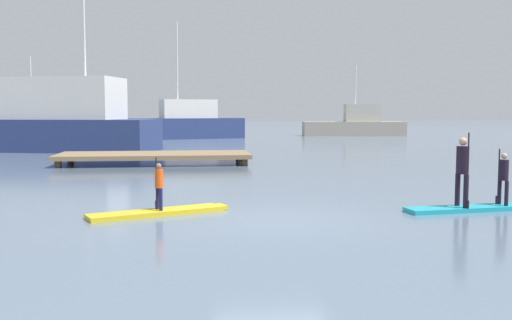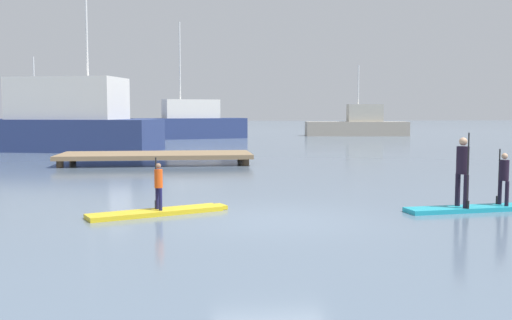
# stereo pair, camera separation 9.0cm
# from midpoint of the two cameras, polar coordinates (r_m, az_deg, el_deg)

# --- Properties ---
(ground_plane) EXTENTS (240.00, 240.00, 0.00)m
(ground_plane) POSITION_cam_midpoint_polar(r_m,az_deg,el_deg) (12.13, 1.89, -5.82)
(ground_plane) COLOR slate
(paddleboard_near) EXTENTS (3.08, 1.70, 0.10)m
(paddleboard_near) POSITION_cam_midpoint_polar(r_m,az_deg,el_deg) (12.81, -9.34, -5.08)
(paddleboard_near) COLOR gold
(paddleboard_near) RESTS_ON ground
(paddler_child_solo) EXTENTS (0.23, 0.35, 1.13)m
(paddler_child_solo) POSITION_cam_midpoint_polar(r_m,az_deg,el_deg) (12.73, -9.40, -2.33)
(paddler_child_solo) COLOR #19194C
(paddler_child_solo) RESTS_ON paddleboard_near
(paddleboard_far) EXTENTS (3.25, 0.92, 0.10)m
(paddleboard_far) POSITION_cam_midpoint_polar(r_m,az_deg,el_deg) (13.98, 20.79, -4.50)
(paddleboard_far) COLOR #1E9EB2
(paddleboard_far) RESTS_ON ground
(paddler_adult) EXTENTS (0.31, 0.50, 1.67)m
(paddler_adult) POSITION_cam_midpoint_polar(r_m,az_deg,el_deg) (13.69, 19.87, -0.68)
(paddler_adult) COLOR black
(paddler_adult) RESTS_ON paddleboard_far
(paddler_child_front) EXTENTS (0.23, 0.41, 1.28)m
(paddler_child_front) POSITION_cam_midpoint_polar(r_m,az_deg,el_deg) (14.33, 23.39, -1.44)
(paddler_child_front) COLOR black
(paddler_child_front) RESTS_ON paddleboard_far
(fishing_boat_white_large) EXTENTS (13.61, 7.20, 9.34)m
(fishing_boat_white_large) POSITION_cam_midpoint_polar(r_m,az_deg,el_deg) (34.73, -19.40, 3.48)
(fishing_boat_white_large) COLOR navy
(fishing_boat_white_large) RESTS_ON ground
(fishing_boat_green_midground) EXTENTS (9.32, 3.23, 6.33)m
(fishing_boat_green_midground) POSITION_cam_midpoint_polar(r_m,az_deg,el_deg) (53.13, 10.08, 3.38)
(fishing_boat_green_midground) COLOR #9E9384
(fishing_boat_green_midground) RESTS_ON ground
(motor_boat_small_navy) EXTENTS (7.41, 4.01, 6.70)m
(motor_boat_small_navy) POSITION_cam_midpoint_polar(r_m,az_deg,el_deg) (51.44, -21.01, 2.89)
(motor_boat_small_navy) COLOR navy
(motor_boat_small_navy) RESTS_ON ground
(trawler_grey_distant) EXTENTS (9.61, 5.08, 9.34)m
(trawler_grey_distant) POSITION_cam_midpoint_polar(r_m,az_deg,el_deg) (47.45, -6.53, 3.58)
(trawler_grey_distant) COLOR navy
(trawler_grey_distant) RESTS_ON ground
(floating_dock) EXTENTS (8.02, 3.10, 0.46)m
(floating_dock) POSITION_cam_midpoint_polar(r_m,az_deg,el_deg) (24.94, -9.70, 0.46)
(floating_dock) COLOR #846B4C
(floating_dock) RESTS_ON ground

